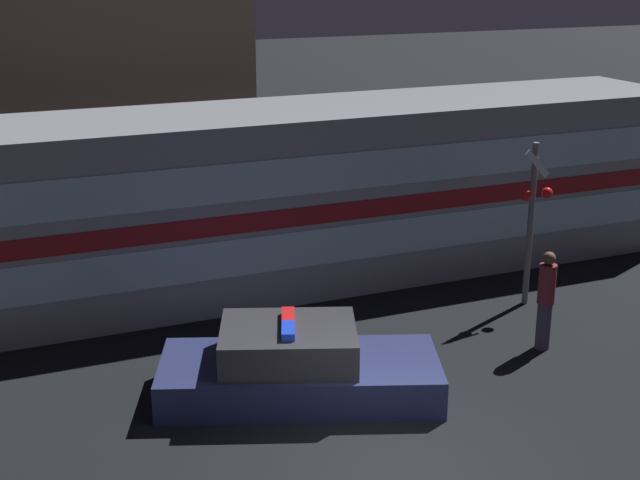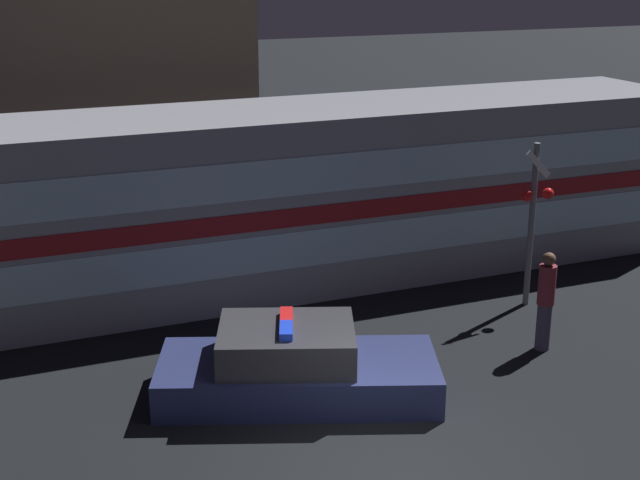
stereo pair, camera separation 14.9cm
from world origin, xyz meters
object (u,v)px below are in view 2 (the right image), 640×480
at_px(police_car, 295,368).
at_px(crossing_signal_near, 533,214).
at_px(train, 336,191).
at_px(pedestrian, 546,300).

distance_m(police_car, crossing_signal_near, 6.06).
bearing_deg(train, pedestrian, -70.71).
bearing_deg(crossing_signal_near, pedestrian, -117.55).
xyz_separation_m(train, crossing_signal_near, (2.74, -3.22, 0.04)).
height_order(police_car, pedestrian, pedestrian).
bearing_deg(train, crossing_signal_near, -49.61).
distance_m(train, crossing_signal_near, 4.23).
height_order(train, crossing_signal_near, train).
bearing_deg(pedestrian, police_car, 179.61).
xyz_separation_m(police_car, crossing_signal_near, (5.61, 1.82, 1.40)).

